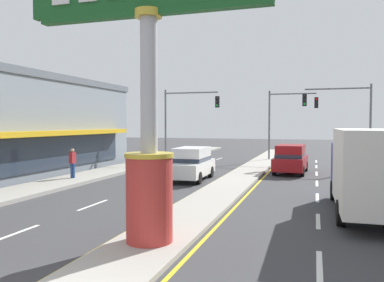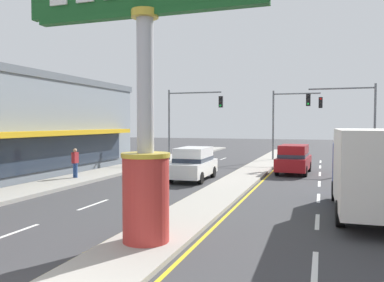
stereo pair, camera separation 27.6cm
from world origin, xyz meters
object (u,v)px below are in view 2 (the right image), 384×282
object	(u,v)px
district_sign	(145,96)
suv_near_left_lane	(193,163)
suv_far_right_lane	(294,159)
pedestrian_near_kerb	(75,161)
traffic_light_left_side	(188,112)
traffic_light_median_far	(291,113)
box_truck_near_right_lane	(368,170)
traffic_light_right_side	(349,111)

from	to	relation	value
district_sign	suv_near_left_lane	distance (m)	12.92
district_sign	suv_far_right_lane	distance (m)	17.60
pedestrian_near_kerb	suv_far_right_lane	bearing A→B (deg)	31.92
district_sign	suv_near_left_lane	bearing A→B (deg)	102.46
traffic_light_left_side	suv_near_left_lane	distance (m)	10.68
district_sign	traffic_light_median_far	world-z (taller)	district_sign
traffic_light_left_side	box_truck_near_right_lane	distance (m)	20.62
suv_near_left_lane	traffic_light_left_side	bearing A→B (deg)	110.62
traffic_light_right_side	box_truck_near_right_lane	bearing A→B (deg)	-90.93
traffic_light_left_side	traffic_light_median_far	distance (m)	8.95
suv_far_right_lane	pedestrian_near_kerb	world-z (taller)	suv_far_right_lane
traffic_light_median_far	suv_near_left_lane	bearing A→B (deg)	-108.91
district_sign	pedestrian_near_kerb	bearing A→B (deg)	132.94
box_truck_near_right_lane	district_sign	bearing A→B (deg)	-137.90
district_sign	box_truck_near_right_lane	distance (m)	8.46
box_truck_near_right_lane	suv_far_right_lane	size ratio (longest dim) A/B	1.48
district_sign	traffic_light_right_side	xyz separation A→B (m)	(6.29, 21.37, 0.20)
district_sign	traffic_light_median_far	distance (m)	25.60
suv_far_right_lane	suv_near_left_lane	size ratio (longest dim) A/B	1.01
district_sign	traffic_light_right_side	size ratio (longest dim) A/B	1.25
suv_far_right_lane	traffic_light_median_far	bearing A→B (deg)	95.89
traffic_light_right_side	box_truck_near_right_lane	size ratio (longest dim) A/B	0.89
district_sign	traffic_light_right_side	bearing A→B (deg)	73.59
box_truck_near_right_lane	traffic_light_left_side	bearing A→B (deg)	127.05
district_sign	suv_near_left_lane	xyz separation A→B (m)	(-2.71, 12.26, -3.06)
district_sign	suv_far_right_lane	world-z (taller)	district_sign
traffic_light_left_side	pedestrian_near_kerb	world-z (taller)	traffic_light_left_side
box_truck_near_right_lane	suv_near_left_lane	size ratio (longest dim) A/B	1.49
district_sign	traffic_light_left_side	xyz separation A→B (m)	(-6.29, 21.78, 0.20)
traffic_light_median_far	suv_far_right_lane	bearing A→B (deg)	-84.11
box_truck_near_right_lane	pedestrian_near_kerb	size ratio (longest dim) A/B	4.10
traffic_light_right_side	pedestrian_near_kerb	bearing A→B (deg)	-143.00
district_sign	traffic_light_median_far	size ratio (longest dim) A/B	1.25
district_sign	suv_far_right_lane	bearing A→B (deg)	81.03
traffic_light_left_side	suv_near_left_lane	world-z (taller)	traffic_light_left_side
traffic_light_right_side	pedestrian_near_kerb	xyz separation A→B (m)	(-15.39, -11.60, -3.11)
box_truck_near_right_lane	traffic_light_right_side	bearing A→B (deg)	89.07
box_truck_near_right_lane	suv_far_right_lane	bearing A→B (deg)	105.93
traffic_light_median_far	box_truck_near_right_lane	distance (m)	20.66
traffic_light_median_far	suv_far_right_lane	xyz separation A→B (m)	(0.87, -8.41, -3.21)
suv_far_right_lane	pedestrian_near_kerb	size ratio (longest dim) A/B	2.78
traffic_light_median_far	suv_near_left_lane	distance (m)	14.39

